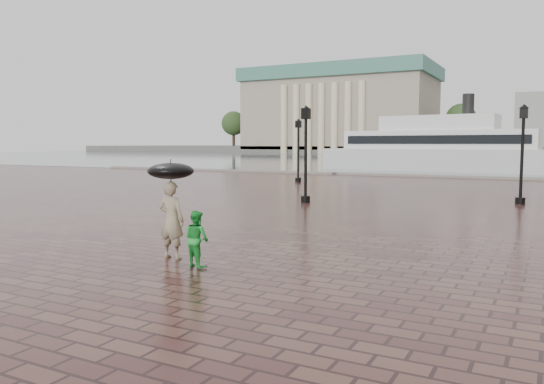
% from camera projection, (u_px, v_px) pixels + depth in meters
% --- Properties ---
extents(ground, '(300.00, 300.00, 0.00)m').
position_uv_depth(ground, '(359.00, 253.00, 13.40)').
color(ground, '#331817').
rests_on(ground, ground).
extents(harbour_water, '(240.00, 240.00, 0.00)m').
position_uv_depth(harbour_water, '(526.00, 159.00, 94.37)').
color(harbour_water, '#434B51').
rests_on(harbour_water, ground).
extents(quay_edge, '(80.00, 0.60, 0.30)m').
position_uv_depth(quay_edge, '(491.00, 179.00, 41.56)').
color(quay_edge, slate).
rests_on(quay_edge, ground).
extents(far_shore, '(300.00, 60.00, 2.00)m').
position_uv_depth(far_shore, '(536.00, 150.00, 154.13)').
color(far_shore, '#4C4C47').
rests_on(far_shore, ground).
extents(museum, '(57.00, 32.50, 26.00)m').
position_uv_depth(museum, '(340.00, 108.00, 165.04)').
color(museum, gray).
rests_on(museum, ground).
extents(far_trees, '(188.00, 8.00, 13.50)m').
position_uv_depth(far_trees, '(535.00, 117.00, 134.00)').
color(far_trees, '#2D2119').
rests_on(far_trees, ground).
extents(street_lamps, '(15.44, 12.44, 4.40)m').
position_uv_depth(street_lamps, '(362.00, 152.00, 29.01)').
color(street_lamps, black).
rests_on(street_lamps, ground).
extents(adult_pedestrian, '(0.69, 0.46, 1.87)m').
position_uv_depth(adult_pedestrian, '(172.00, 220.00, 12.68)').
color(adult_pedestrian, gray).
rests_on(adult_pedestrian, ground).
extents(child_pedestrian, '(0.73, 0.64, 1.27)m').
position_uv_depth(child_pedestrian, '(197.00, 239.00, 11.86)').
color(child_pedestrian, green).
rests_on(child_pedestrian, ground).
extents(ferry_near, '(23.56, 7.14, 7.62)m').
position_uv_depth(ferry_near, '(438.00, 148.00, 53.72)').
color(ferry_near, beige).
rests_on(ferry_near, ground).
extents(umbrella, '(1.10, 1.10, 1.19)m').
position_uv_depth(umbrella, '(171.00, 171.00, 12.58)').
color(umbrella, black).
rests_on(umbrella, ground).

